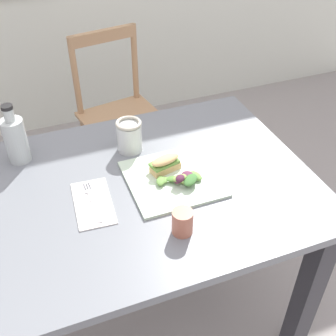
{
  "coord_description": "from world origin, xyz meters",
  "views": [
    {
      "loc": [
        -0.42,
        -0.82,
        1.63
      ],
      "look_at": [
        -0.03,
        0.2,
        0.76
      ],
      "focal_mm": 44.94,
      "sensor_mm": 36.0,
      "label": 1
    }
  ],
  "objects_px": {
    "bottle_cold_brew": "(16,142)",
    "sandwich_half_front": "(165,163)",
    "chair_wooden_far": "(120,116)",
    "plate_lunch": "(172,179)",
    "fork_on_napkin": "(92,199)",
    "dining_table": "(141,215)",
    "mason_jar_iced_tea": "(129,137)",
    "cup_extra_side": "(182,222)"
  },
  "relations": [
    {
      "from": "bottle_cold_brew",
      "to": "sandwich_half_front",
      "type": "bearing_deg",
      "value": -29.21
    },
    {
      "from": "chair_wooden_far",
      "to": "plate_lunch",
      "type": "bearing_deg",
      "value": -93.95
    },
    {
      "from": "sandwich_half_front",
      "to": "fork_on_napkin",
      "type": "bearing_deg",
      "value": -170.35
    },
    {
      "from": "chair_wooden_far",
      "to": "bottle_cold_brew",
      "type": "relative_size",
      "value": 4.04
    },
    {
      "from": "plate_lunch",
      "to": "chair_wooden_far",
      "type": "bearing_deg",
      "value": 86.05
    },
    {
      "from": "dining_table",
      "to": "fork_on_napkin",
      "type": "xyz_separation_m",
      "value": [
        -0.16,
        -0.01,
        0.14
      ]
    },
    {
      "from": "dining_table",
      "to": "fork_on_napkin",
      "type": "relative_size",
      "value": 6.13
    },
    {
      "from": "plate_lunch",
      "to": "mason_jar_iced_tea",
      "type": "height_order",
      "value": "mason_jar_iced_tea"
    },
    {
      "from": "bottle_cold_brew",
      "to": "cup_extra_side",
      "type": "height_order",
      "value": "bottle_cold_brew"
    },
    {
      "from": "mason_jar_iced_tea",
      "to": "sandwich_half_front",
      "type": "bearing_deg",
      "value": -67.25
    },
    {
      "from": "fork_on_napkin",
      "to": "cup_extra_side",
      "type": "distance_m",
      "value": 0.31
    },
    {
      "from": "sandwich_half_front",
      "to": "cup_extra_side",
      "type": "relative_size",
      "value": 1.43
    },
    {
      "from": "dining_table",
      "to": "cup_extra_side",
      "type": "xyz_separation_m",
      "value": [
        0.05,
        -0.24,
        0.18
      ]
    },
    {
      "from": "fork_on_napkin",
      "to": "mason_jar_iced_tea",
      "type": "bearing_deg",
      "value": 48.26
    },
    {
      "from": "fork_on_napkin",
      "to": "cup_extra_side",
      "type": "relative_size",
      "value": 2.42
    },
    {
      "from": "fork_on_napkin",
      "to": "bottle_cold_brew",
      "type": "relative_size",
      "value": 0.86
    },
    {
      "from": "plate_lunch",
      "to": "fork_on_napkin",
      "type": "xyz_separation_m",
      "value": [
        -0.27,
        0.0,
        0.0
      ]
    },
    {
      "from": "sandwich_half_front",
      "to": "plate_lunch",
      "type": "bearing_deg",
      "value": -79.46
    },
    {
      "from": "plate_lunch",
      "to": "bottle_cold_brew",
      "type": "height_order",
      "value": "bottle_cold_brew"
    },
    {
      "from": "dining_table",
      "to": "bottle_cold_brew",
      "type": "distance_m",
      "value": 0.49
    },
    {
      "from": "sandwich_half_front",
      "to": "chair_wooden_far",
      "type": "bearing_deg",
      "value": 85.3
    },
    {
      "from": "plate_lunch",
      "to": "fork_on_napkin",
      "type": "distance_m",
      "value": 0.27
    },
    {
      "from": "dining_table",
      "to": "mason_jar_iced_tea",
      "type": "xyz_separation_m",
      "value": [
        0.03,
        0.2,
        0.19
      ]
    },
    {
      "from": "dining_table",
      "to": "fork_on_napkin",
      "type": "distance_m",
      "value": 0.21
    },
    {
      "from": "sandwich_half_front",
      "to": "bottle_cold_brew",
      "type": "xyz_separation_m",
      "value": [
        -0.45,
        0.25,
        0.04
      ]
    },
    {
      "from": "dining_table",
      "to": "chair_wooden_far",
      "type": "bearing_deg",
      "value": 79.06
    },
    {
      "from": "mason_jar_iced_tea",
      "to": "cup_extra_side",
      "type": "distance_m",
      "value": 0.44
    },
    {
      "from": "cup_extra_side",
      "to": "sandwich_half_front",
      "type": "bearing_deg",
      "value": 79.54
    },
    {
      "from": "chair_wooden_far",
      "to": "sandwich_half_front",
      "type": "height_order",
      "value": "chair_wooden_far"
    },
    {
      "from": "plate_lunch",
      "to": "mason_jar_iced_tea",
      "type": "relative_size",
      "value": 2.49
    },
    {
      "from": "dining_table",
      "to": "mason_jar_iced_tea",
      "type": "bearing_deg",
      "value": 80.92
    },
    {
      "from": "cup_extra_side",
      "to": "dining_table",
      "type": "bearing_deg",
      "value": 102.56
    },
    {
      "from": "plate_lunch",
      "to": "bottle_cold_brew",
      "type": "distance_m",
      "value": 0.54
    },
    {
      "from": "chair_wooden_far",
      "to": "mason_jar_iced_tea",
      "type": "bearing_deg",
      "value": -101.47
    },
    {
      "from": "dining_table",
      "to": "plate_lunch",
      "type": "height_order",
      "value": "plate_lunch"
    },
    {
      "from": "dining_table",
      "to": "cup_extra_side",
      "type": "bearing_deg",
      "value": -77.44
    },
    {
      "from": "fork_on_napkin",
      "to": "bottle_cold_brew",
      "type": "bearing_deg",
      "value": 122.12
    },
    {
      "from": "dining_table",
      "to": "chair_wooden_far",
      "type": "height_order",
      "value": "chair_wooden_far"
    },
    {
      "from": "fork_on_napkin",
      "to": "mason_jar_iced_tea",
      "type": "relative_size",
      "value": 1.59
    },
    {
      "from": "dining_table",
      "to": "mason_jar_iced_tea",
      "type": "relative_size",
      "value": 9.73
    },
    {
      "from": "cup_extra_side",
      "to": "chair_wooden_far",
      "type": "bearing_deg",
      "value": 83.93
    },
    {
      "from": "sandwich_half_front",
      "to": "cup_extra_side",
      "type": "height_order",
      "value": "cup_extra_side"
    }
  ]
}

